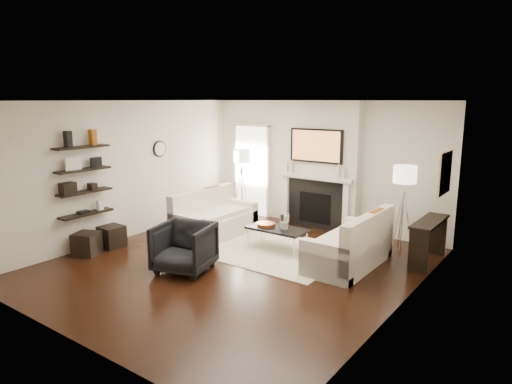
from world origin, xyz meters
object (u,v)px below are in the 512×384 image
Objects in this scene: armchair at (184,245)px; lamp_right_shade at (405,174)px; coffee_table at (277,229)px; lamp_left_shade at (241,156)px; ottoman_near at (112,236)px; loveseat_left_base at (215,226)px; loveseat_right_base at (348,253)px.

armchair is 3.95m from lamp_right_shade.
armchair is 2.16× the size of lamp_right_shade.
lamp_left_shade is at bearing 142.88° from coffee_table.
ottoman_near is at bearing -147.33° from coffee_table.
ottoman_near is at bearing -101.05° from lamp_left_shade.
coffee_table is at bearing 53.84° from armchair.
lamp_left_shade is (-0.49, 1.51, 1.24)m from loveseat_left_base.
loveseat_right_base is at bearing 0.86° from loveseat_left_base.
loveseat_right_base and coffee_table have the same top height.
coffee_table is 2.75× the size of lamp_left_shade.
armchair is at bearing -63.58° from loveseat_left_base.
loveseat_right_base is 3.89m from lamp_left_shade.
lamp_right_shade is at bearing 64.03° from loveseat_right_base.
ottoman_near is (-1.97, 0.07, -0.23)m from armchair.
armchair reaches higher than loveseat_right_base.
coffee_table is 2.75× the size of lamp_right_shade.
lamp_right_shade is at bearing 31.44° from ottoman_near.
loveseat_left_base is 2.09× the size of armchair.
lamp_left_shade is at bearing 96.38° from armchair.
lamp_right_shade reaches higher than armchair.
loveseat_right_base is 1.71m from lamp_right_shade.
coffee_table is at bearing -178.62° from loveseat_right_base.
coffee_table is (1.50, 0.01, 0.19)m from loveseat_left_base.
loveseat_right_base is (2.89, 0.04, 0.00)m from loveseat_left_base.
loveseat_left_base and coffee_table have the same top height.
loveseat_left_base and loveseat_right_base have the same top height.
lamp_right_shade is 1.00× the size of ottoman_near.
armchair is 2.16× the size of ottoman_near.
lamp_right_shade reaches higher than ottoman_near.
lamp_right_shade reaches higher than loveseat_left_base.
lamp_left_shade is at bearing 173.98° from lamp_right_shade.
lamp_left_shade reaches higher than ottoman_near.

